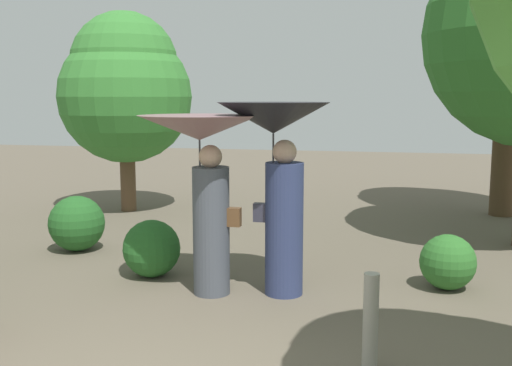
{
  "coord_description": "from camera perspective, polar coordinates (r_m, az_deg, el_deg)",
  "views": [
    {
      "loc": [
        1.43,
        -3.37,
        2.14
      ],
      "look_at": [
        0.0,
        3.19,
        1.16
      ],
      "focal_mm": 41.98,
      "sensor_mm": 36.0,
      "label": 1
    }
  ],
  "objects": [
    {
      "name": "bush_path_right",
      "position": [
        7.26,
        -9.91,
        -6.16
      ],
      "size": [
        0.68,
        0.68,
        0.68
      ],
      "primitive_type": "sphere",
      "color": "#235B23",
      "rests_on": "ground"
    },
    {
      "name": "bush_behind_bench",
      "position": [
        8.68,
        -16.71,
        -3.71
      ],
      "size": [
        0.77,
        0.77,
        0.77
      ],
      "primitive_type": "sphere",
      "color": "#235B23",
      "rests_on": "ground"
    },
    {
      "name": "path_marker_post",
      "position": [
        4.84,
        10.86,
        -12.96
      ],
      "size": [
        0.12,
        0.12,
        0.79
      ],
      "primitive_type": "cylinder",
      "color": "gray",
      "rests_on": "ground"
    },
    {
      "name": "tree_far_back",
      "position": [
        11.58,
        23.24,
        14.03
      ],
      "size": [
        2.93,
        2.93,
        5.18
      ],
      "color": "#4C3823",
      "rests_on": "ground"
    },
    {
      "name": "person_left",
      "position": [
        6.39,
        -5.02,
        1.99
      ],
      "size": [
        1.31,
        1.31,
        1.94
      ],
      "rotation": [
        0.0,
        0.0,
        1.55
      ],
      "color": "#474C56",
      "rests_on": "ground"
    },
    {
      "name": "person_right",
      "position": [
        6.35,
        2.04,
        2.52
      ],
      "size": [
        1.19,
        1.19,
        2.07
      ],
      "rotation": [
        0.0,
        0.0,
        1.55
      ],
      "color": "navy",
      "rests_on": "ground"
    },
    {
      "name": "bush_path_left",
      "position": [
        7.04,
        17.8,
        -7.18
      ],
      "size": [
        0.62,
        0.62,
        0.62
      ],
      "primitive_type": "sphere",
      "color": "#2D6B28",
      "rests_on": "ground"
    },
    {
      "name": "tree_mid_left",
      "position": [
        11.33,
        -12.36,
        8.96
      ],
      "size": [
        2.43,
        2.43,
        3.66
      ],
      "color": "brown",
      "rests_on": "ground"
    }
  ]
}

